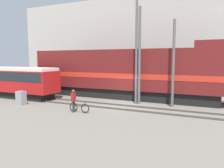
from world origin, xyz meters
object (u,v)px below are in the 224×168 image
Objects in this scene: bicycle at (79,108)px; utility_pole_right at (173,64)px; utility_pole_left at (136,49)px; streetcar at (15,80)px; utility_pole_center at (139,56)px; freight_locomotive at (124,73)px; person at (73,99)px; signal_box at (21,98)px.

bicycle is 8.36m from utility_pole_right.
streetcar is at bearing -169.94° from utility_pole_left.
utility_pole_left reaches higher than utility_pole_center.
utility_pole_center is at bearing 180.00° from utility_pole_right.
streetcar is 10.07m from bicycle.
freight_locomotive is at bearing 136.93° from utility_pole_center.
freight_locomotive is at bearing 157.31° from utility_pole_right.
person is 1.43× the size of signal_box.
bicycle is at bearing -95.68° from freight_locomotive.
person is 0.18× the size of utility_pole_left.
utility_pole_left is 0.71m from utility_pole_center.
freight_locomotive is 5.77m from utility_pole_right.
utility_pole_left is at bearing 28.36° from signal_box.
streetcar is 1.35× the size of utility_pole_right.
freight_locomotive is at bearing 133.16° from utility_pole_left.
utility_pole_center reaches higher than utility_pole_right.
signal_box is (3.53, -2.57, -1.19)m from streetcar.
freight_locomotive is at bearing 84.32° from bicycle.
utility_pole_center is at bearing 58.12° from bicycle.
streetcar is at bearing -171.97° from utility_pole_right.
utility_pole_center is at bearing 0.00° from utility_pole_left.
utility_pole_left is at bearing 10.06° from streetcar.
bicycle is (9.59, -2.71, -1.44)m from streetcar.
bicycle is 0.20× the size of utility_pole_center.
utility_pole_left is (3.16, 5.06, 3.82)m from person.
freight_locomotive is 7.46m from bicycle.
utility_pole_right is (2.90, 0.00, -0.64)m from utility_pole_center.
person is 0.24× the size of utility_pole_right.
streetcar reaches higher than person.
utility_pole_right is 13.27m from signal_box.
utility_pole_right is (15.54, 2.19, 1.79)m from streetcar.
utility_pole_left is (12.35, 2.19, 3.08)m from streetcar.
streetcar is at bearing 162.67° from person.
freight_locomotive is 2.05× the size of streetcar.
streetcar is at bearing 143.87° from signal_box.
utility_pole_left reaches higher than signal_box.
person is at bearing -141.44° from utility_pole_right.
streetcar is 13.06m from utility_pole_center.
utility_pole_center reaches higher than signal_box.
utility_pole_right reaches higher than signal_box.
freight_locomotive is 7.49m from person.
freight_locomotive is 16.43× the size of signal_box.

